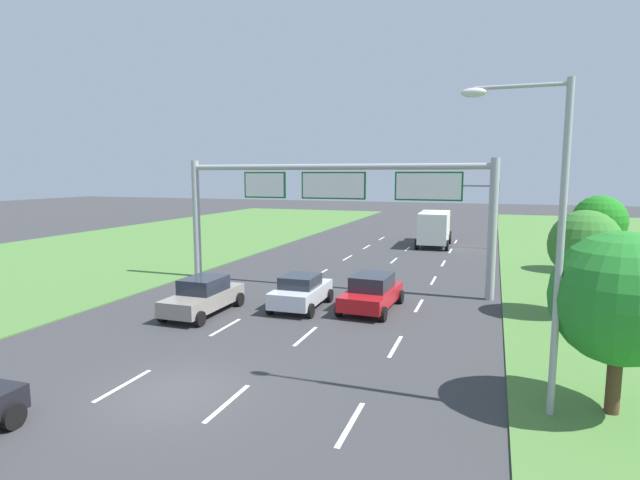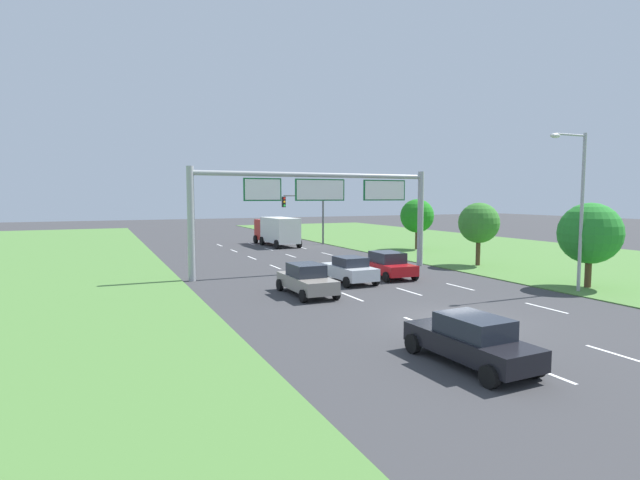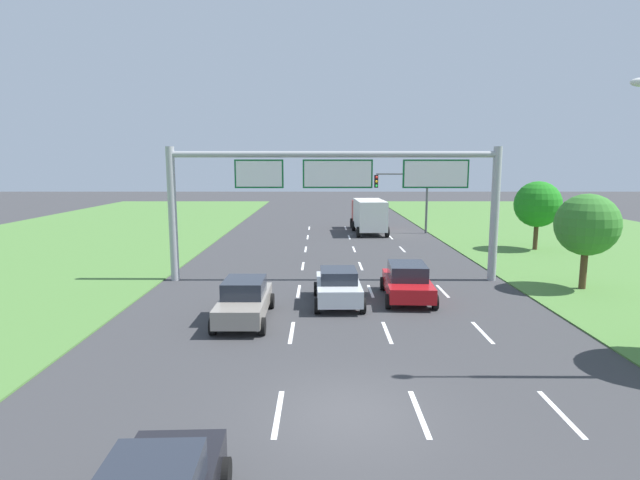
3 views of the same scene
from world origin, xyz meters
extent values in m
plane|color=#38383A|center=(0.00, 0.00, 0.00)|extent=(200.00, 200.00, 0.00)
cube|color=#4C7A38|center=(21.00, 10.00, 0.03)|extent=(24.00, 120.00, 0.06)
cube|color=white|center=(-1.75, -6.00, 0.00)|extent=(0.14, 2.40, 0.01)
cube|color=white|center=(-1.75, 0.00, 0.00)|extent=(0.14, 2.40, 0.01)
cube|color=white|center=(-1.75, 6.00, 0.00)|extent=(0.14, 2.40, 0.01)
cube|color=white|center=(-1.75, 12.00, 0.00)|extent=(0.14, 2.40, 0.01)
cube|color=white|center=(-1.75, 18.00, 0.00)|extent=(0.14, 2.40, 0.01)
cube|color=white|center=(-1.75, 24.00, 0.00)|extent=(0.14, 2.40, 0.01)
cube|color=white|center=(-1.75, 30.00, 0.00)|extent=(0.14, 2.40, 0.01)
cube|color=white|center=(-1.75, 36.00, 0.00)|extent=(0.14, 2.40, 0.01)
cube|color=white|center=(1.75, -6.00, 0.00)|extent=(0.14, 2.40, 0.01)
cube|color=white|center=(1.75, 0.00, 0.00)|extent=(0.14, 2.40, 0.01)
cube|color=white|center=(1.75, 6.00, 0.00)|extent=(0.14, 2.40, 0.01)
cube|color=white|center=(1.75, 12.00, 0.00)|extent=(0.14, 2.40, 0.01)
cube|color=white|center=(1.75, 18.00, 0.00)|extent=(0.14, 2.40, 0.01)
cube|color=white|center=(1.75, 24.00, 0.00)|extent=(0.14, 2.40, 0.01)
cube|color=white|center=(1.75, 30.00, 0.00)|extent=(0.14, 2.40, 0.01)
cube|color=white|center=(1.75, 36.00, 0.00)|extent=(0.14, 2.40, 0.01)
cube|color=white|center=(5.25, 0.00, 0.00)|extent=(0.14, 2.40, 0.01)
cube|color=white|center=(5.25, 6.00, 0.00)|extent=(0.14, 2.40, 0.01)
cube|color=white|center=(5.25, 12.00, 0.00)|extent=(0.14, 2.40, 0.01)
cube|color=white|center=(5.25, 18.00, 0.00)|extent=(0.14, 2.40, 0.01)
cube|color=white|center=(5.25, 24.00, 0.00)|extent=(0.14, 2.40, 0.01)
cube|color=white|center=(5.25, 30.00, 0.00)|extent=(0.14, 2.40, 0.01)
cube|color=white|center=(5.25, 36.00, 0.00)|extent=(0.14, 2.40, 0.01)
cube|color=black|center=(-3.33, -4.68, 0.63)|extent=(1.88, 4.54, 0.63)
cube|color=#232833|center=(-3.32, -4.83, 1.25)|extent=(1.55, 2.18, 0.61)
cylinder|color=black|center=(-4.26, -3.02, 0.32)|extent=(0.24, 0.65, 0.64)
cylinder|color=black|center=(-2.52, -2.96, 0.32)|extent=(0.24, 0.65, 0.64)
cylinder|color=black|center=(-4.14, -6.40, 0.32)|extent=(0.24, 0.65, 0.64)
cylinder|color=black|center=(-2.39, -6.34, 0.32)|extent=(0.24, 0.65, 0.64)
cube|color=silver|center=(0.09, 9.81, 0.68)|extent=(1.93, 4.01, 0.71)
cube|color=#232833|center=(0.09, 9.69, 1.30)|extent=(1.59, 1.88, 0.54)
cylinder|color=black|center=(-0.89, 11.23, 0.32)|extent=(0.23, 0.64, 0.64)
cylinder|color=black|center=(1.01, 11.26, 0.32)|extent=(0.23, 0.64, 0.64)
cylinder|color=black|center=(-0.83, 8.35, 0.32)|extent=(0.23, 0.64, 0.64)
cylinder|color=black|center=(1.07, 8.39, 0.32)|extent=(0.23, 0.64, 0.64)
cube|color=gray|center=(-3.69, 7.43, 0.66)|extent=(1.75, 4.49, 0.67)
cube|color=#232833|center=(-3.69, 7.51, 1.32)|extent=(1.55, 2.02, 0.65)
cylinder|color=black|center=(-4.58, 9.12, 0.32)|extent=(0.22, 0.64, 0.64)
cylinder|color=black|center=(-2.79, 9.13, 0.32)|extent=(0.22, 0.64, 0.64)
cylinder|color=black|center=(-4.58, 5.74, 0.32)|extent=(0.22, 0.64, 0.64)
cylinder|color=black|center=(-2.79, 5.74, 0.32)|extent=(0.22, 0.64, 0.64)
cube|color=red|center=(3.27, 10.58, 0.64)|extent=(2.16, 4.43, 0.64)
cube|color=#232833|center=(3.27, 10.66, 1.29)|extent=(1.73, 2.31, 0.67)
cylinder|color=black|center=(2.36, 12.24, 0.32)|extent=(0.25, 0.65, 0.64)
cylinder|color=black|center=(4.34, 12.14, 0.32)|extent=(0.25, 0.65, 0.64)
cylinder|color=black|center=(2.19, 9.02, 0.32)|extent=(0.25, 0.65, 0.64)
cylinder|color=black|center=(4.18, 8.91, 0.32)|extent=(0.25, 0.65, 0.64)
cube|color=#B21E19|center=(3.52, 36.00, 1.55)|extent=(2.27, 2.18, 2.20)
cube|color=silver|center=(3.66, 32.07, 1.72)|extent=(2.55, 5.55, 2.53)
cylinder|color=black|center=(2.38, 36.46, 0.45)|extent=(0.31, 0.91, 0.90)
cylinder|color=black|center=(4.64, 36.54, 0.45)|extent=(0.31, 0.91, 0.90)
cylinder|color=black|center=(2.38, 34.16, 0.45)|extent=(0.31, 0.91, 0.90)
cylinder|color=black|center=(4.80, 34.25, 0.45)|extent=(0.31, 0.91, 0.90)
cylinder|color=black|center=(2.53, 29.89, 0.45)|extent=(0.31, 0.91, 0.90)
cylinder|color=black|center=(4.94, 29.98, 0.45)|extent=(0.31, 0.91, 0.90)
cylinder|color=#9EA0A5|center=(-8.40, 14.32, 3.50)|extent=(0.44, 0.44, 7.00)
cylinder|color=#9EA0A5|center=(8.40, 14.32, 3.50)|extent=(0.44, 0.44, 7.00)
cylinder|color=#9EA0A5|center=(0.00, 14.32, 6.60)|extent=(16.80, 0.32, 0.32)
cube|color=#0C5B28|center=(-3.85, 14.32, 5.61)|extent=(2.51, 0.12, 1.47)
cube|color=white|center=(-3.85, 14.25, 5.61)|extent=(2.35, 0.01, 1.31)
cube|color=#0C5B28|center=(0.20, 14.32, 5.61)|extent=(3.60, 0.12, 1.47)
cube|color=white|center=(0.20, 14.25, 5.61)|extent=(3.44, 0.01, 1.31)
cube|color=#0C5B28|center=(5.25, 14.32, 5.61)|extent=(3.39, 0.12, 1.47)
cube|color=white|center=(5.25, 14.25, 5.61)|extent=(3.23, 0.01, 1.31)
cylinder|color=#47494F|center=(8.72, 32.43, 2.80)|extent=(0.20, 0.20, 5.60)
cylinder|color=#47494F|center=(6.47, 32.43, 5.25)|extent=(4.50, 0.14, 0.14)
cube|color=black|center=(4.22, 32.43, 4.60)|extent=(0.32, 0.36, 1.10)
sphere|color=red|center=(4.22, 32.23, 4.97)|extent=(0.22, 0.22, 0.22)
sphere|color=orange|center=(4.22, 32.23, 4.60)|extent=(0.22, 0.22, 0.22)
sphere|color=green|center=(4.22, 32.23, 4.23)|extent=(0.22, 0.22, 0.22)
cylinder|color=#9EA0A5|center=(10.01, 2.09, 4.25)|extent=(0.18, 0.18, 8.50)
cylinder|color=#9EA0A5|center=(8.91, 2.09, 8.35)|extent=(2.20, 0.10, 0.10)
ellipsoid|color=silver|center=(7.81, 2.09, 8.25)|extent=(0.64, 0.32, 0.24)
cylinder|color=#513823|center=(11.53, 2.70, 0.92)|extent=(0.36, 0.36, 1.83)
sphere|color=#247E29|center=(11.53, 2.70, 3.12)|extent=(3.42, 3.42, 3.42)
cylinder|color=#513823|center=(12.17, 12.29, 1.05)|extent=(0.33, 0.33, 2.10)
sphere|color=#33762A|center=(12.17, 12.29, 3.22)|extent=(2.99, 2.99, 2.99)
cylinder|color=#513823|center=(14.68, 23.61, 1.04)|extent=(0.31, 0.31, 2.09)
sphere|color=#1D781B|center=(14.68, 23.61, 3.30)|extent=(3.24, 3.24, 3.24)
camera|label=1|loc=(8.40, -11.39, 6.22)|focal=28.00mm
camera|label=2|loc=(-13.68, -16.43, 5.16)|focal=28.00mm
camera|label=3|loc=(-0.71, -11.56, 6.11)|focal=28.00mm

